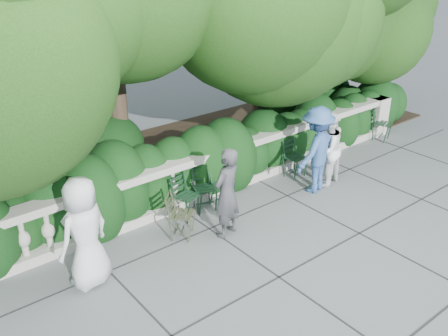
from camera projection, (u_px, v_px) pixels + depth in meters
ground at (260, 238)px, 8.76m from camera, size 90.00×90.00×0.00m
balustrade at (199, 178)px, 9.82m from camera, size 12.00×0.44×1.00m
shrub_hedge at (167, 179)px, 10.87m from camera, size 15.00×2.60×1.70m
chair_b at (207, 212)px, 9.58m from camera, size 0.58×0.60×0.84m
chair_c at (194, 219)px, 9.34m from camera, size 0.56×0.59×0.84m
chair_d at (299, 178)px, 10.89m from camera, size 0.47×0.51×0.84m
chair_e at (227, 205)px, 9.83m from camera, size 0.52×0.56×0.84m
chair_f at (386, 141)px, 12.85m from camera, size 0.57×0.60×0.84m
chair_weathered at (190, 236)px, 8.81m from camera, size 0.65×0.65×0.84m
person_businessman at (85, 233)px, 7.30m from camera, size 1.00×0.81×1.77m
person_woman_grey at (227, 193)px, 8.53m from camera, size 0.69×0.55×1.65m
person_casual_man at (326, 149)px, 10.31m from camera, size 0.88×0.75×1.59m
person_older_blue at (316, 150)px, 10.02m from camera, size 1.28×0.89×1.81m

